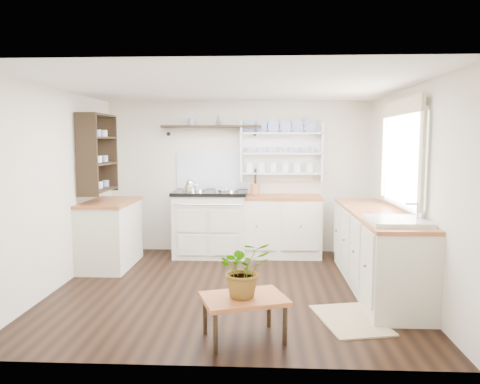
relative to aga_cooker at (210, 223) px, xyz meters
name	(u,v)px	position (x,y,z in m)	size (l,w,h in m)	color
floor	(230,288)	(0.40, -1.57, -0.49)	(4.00, 3.80, 0.01)	black
wall_back	(239,177)	(0.40, 0.33, 0.66)	(4.00, 0.02, 2.30)	beige
wall_right	(408,191)	(2.40, -1.57, 0.66)	(0.02, 3.80, 2.30)	beige
wall_left	(58,189)	(-1.60, -1.57, 0.66)	(0.02, 3.80, 2.30)	beige
ceiling	(230,87)	(0.40, -1.57, 1.81)	(4.00, 3.80, 0.01)	white
window	(401,153)	(2.35, -1.42, 1.07)	(0.08, 1.55, 1.22)	white
aga_cooker	(210,223)	(0.00, 0.00, 0.00)	(1.08, 0.75, 1.00)	beige
back_cabinets	(278,225)	(1.00, 0.03, -0.03)	(1.27, 0.63, 0.90)	beige
right_cabinets	(377,249)	(2.10, -1.47, -0.03)	(0.62, 2.43, 0.90)	beige
belfast_sink	(397,233)	(2.10, -2.22, 0.31)	(0.55, 0.60, 0.45)	white
left_cabinets	(110,233)	(-1.30, -0.67, -0.03)	(0.62, 1.13, 0.90)	beige
plate_rack	(281,151)	(1.05, 0.29, 1.06)	(1.20, 0.22, 0.90)	white
high_shelf	(212,127)	(0.00, 0.21, 1.42)	(1.50, 0.29, 0.16)	black
left_shelving	(98,153)	(-1.44, -0.67, 1.06)	(0.28, 0.80, 1.05)	black
kettle	(190,187)	(-0.28, -0.12, 0.54)	(0.17, 0.17, 0.21)	silver
utensil_crock	(255,189)	(0.66, 0.11, 0.50)	(0.13, 0.13, 0.16)	#A6663D
center_table	(244,302)	(0.62, -2.97, -0.16)	(0.82, 0.70, 0.38)	brown
potted_plant	(244,269)	(0.62, -2.97, 0.13)	(0.44, 0.38, 0.49)	#3F7233
floor_rug	(350,320)	(1.62, -2.50, -0.48)	(0.55, 0.85, 0.02)	#8A7D50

